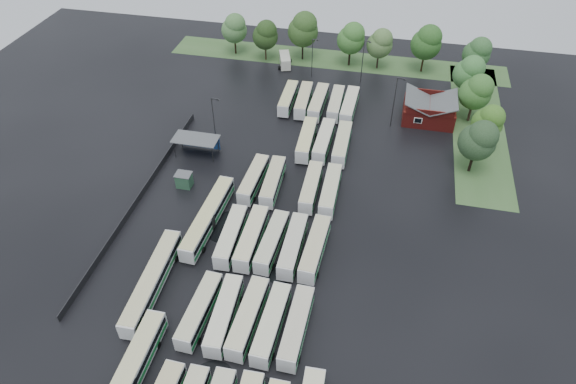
# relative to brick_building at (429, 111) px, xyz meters

# --- Properties ---
(ground) EXTENTS (160.00, 160.00, 0.00)m
(ground) POSITION_rel_brick_building_xyz_m (-24.00, -42.77, -1.87)
(ground) COLOR black
(ground) RESTS_ON ground
(brick_building) EXTENTS (10.07, 8.60, 5.39)m
(brick_building) POSITION_rel_brick_building_xyz_m (0.00, 0.00, 0.00)
(brick_building) COLOR maroon
(brick_building) RESTS_ON ground
(wash_shed) EXTENTS (8.20, 4.20, 3.58)m
(wash_shed) POSITION_rel_brick_building_xyz_m (-41.20, -20.74, 1.12)
(wash_shed) COLOR #2D2D30
(wash_shed) RESTS_ON ground
(utility_hut) EXTENTS (2.70, 2.20, 2.62)m
(utility_hut) POSITION_rel_brick_building_xyz_m (-40.20, -30.17, -0.55)
(utility_hut) COLOR #274D34
(utility_hut) RESTS_ON ground
(grass_strip_north) EXTENTS (80.00, 10.00, 0.01)m
(grass_strip_north) POSITION_rel_brick_building_xyz_m (-22.00, 22.03, -1.86)
(grass_strip_north) COLOR #3A5E2D
(grass_strip_north) RESTS_ON ground
(grass_strip_east) EXTENTS (10.00, 50.00, 0.01)m
(grass_strip_east) POSITION_rel_brick_building_xyz_m (10.00, 0.03, -1.86)
(grass_strip_east) COLOR #3A5E2D
(grass_strip_east) RESTS_ON ground
(west_fence) EXTENTS (0.10, 50.00, 1.20)m
(west_fence) POSITION_rel_brick_building_xyz_m (-46.20, -34.77, -1.27)
(west_fence) COLOR #2D2D30
(west_fence) RESTS_ON ground
(bus_r1c0) EXTENTS (2.86, 11.16, 3.08)m
(bus_r1c0) POSITION_rel_brick_building_xyz_m (-28.33, -55.16, -0.17)
(bus_r1c0) COLOR silver
(bus_r1c0) RESTS_ON ground
(bus_r1c1) EXTENTS (2.88, 11.40, 3.15)m
(bus_r1c1) POSITION_rel_brick_building_xyz_m (-25.02, -55.16, -0.14)
(bus_r1c1) COLOR silver
(bus_r1c1) RESTS_ON ground
(bus_r1c2) EXTENTS (2.89, 11.59, 3.20)m
(bus_r1c2) POSITION_rel_brick_building_xyz_m (-21.91, -54.93, -0.10)
(bus_r1c2) COLOR silver
(bus_r1c2) RESTS_ON ground
(bus_r1c3) EXTENTS (2.80, 11.45, 3.17)m
(bus_r1c3) POSITION_rel_brick_building_xyz_m (-18.77, -55.19, -0.12)
(bus_r1c3) COLOR silver
(bus_r1c3) RESTS_ON ground
(bus_r1c4) EXTENTS (2.61, 11.36, 3.15)m
(bus_r1c4) POSITION_rel_brick_building_xyz_m (-15.58, -54.97, -0.13)
(bus_r1c4) COLOR silver
(bus_r1c4) RESTS_ON ground
(bus_r2c0) EXTENTS (2.77, 11.36, 3.14)m
(bus_r2c0) POSITION_rel_brick_building_xyz_m (-28.31, -41.54, -0.14)
(bus_r2c0) COLOR silver
(bus_r2c0) RESTS_ON ground
(bus_r2c1) EXTENTS (2.49, 11.66, 3.24)m
(bus_r2c1) POSITION_rel_brick_building_xyz_m (-25.22, -41.26, -0.08)
(bus_r2c1) COLOR silver
(bus_r2c1) RESTS_ON ground
(bus_r2c2) EXTENTS (2.91, 11.22, 3.10)m
(bus_r2c2) POSITION_rel_brick_building_xyz_m (-22.11, -41.28, -0.16)
(bus_r2c2) COLOR silver
(bus_r2c2) RESTS_ON ground
(bus_r2c3) EXTENTS (2.43, 11.37, 3.16)m
(bus_r2c3) POSITION_rel_brick_building_xyz_m (-18.90, -41.45, -0.13)
(bus_r2c3) COLOR silver
(bus_r2c3) RESTS_ON ground
(bus_r2c4) EXTENTS (2.97, 11.69, 3.23)m
(bus_r2c4) POSITION_rel_brick_building_xyz_m (-15.67, -41.31, -0.09)
(bus_r2c4) COLOR silver
(bus_r2c4) RESTS_ON ground
(bus_r3c0) EXTENTS (2.79, 11.11, 3.07)m
(bus_r3c0) POSITION_rel_brick_building_xyz_m (-28.59, -27.89, -0.18)
(bus_r3c0) COLOR silver
(bus_r3c0) RESTS_ON ground
(bus_r3c1) EXTENTS (2.72, 11.21, 3.10)m
(bus_r3c1) POSITION_rel_brick_building_xyz_m (-25.24, -27.81, -0.16)
(bus_r3c1) COLOR silver
(bus_r3c1) RESTS_ON ground
(bus_r3c3) EXTENTS (2.50, 11.08, 3.08)m
(bus_r3c3) POSITION_rel_brick_building_xyz_m (-18.76, -27.79, -0.17)
(bus_r3c3) COLOR silver
(bus_r3c3) RESTS_ON ground
(bus_r3c4) EXTENTS (2.55, 11.39, 3.16)m
(bus_r3c4) POSITION_rel_brick_building_xyz_m (-15.48, -28.01, -0.13)
(bus_r3c4) COLOR silver
(bus_r3c4) RESTS_ON ground
(bus_r4c2) EXTENTS (2.82, 11.64, 3.22)m
(bus_r4c2) POSITION_rel_brick_building_xyz_m (-22.01, -14.70, -0.09)
(bus_r4c2) COLOR silver
(bus_r4c2) RESTS_ON ground
(bus_r4c3) EXTENTS (2.65, 11.51, 3.19)m
(bus_r4c3) POSITION_rel_brick_building_xyz_m (-18.80, -14.32, -0.11)
(bus_r4c3) COLOR silver
(bus_r4c3) RESTS_ON ground
(bus_r4c4) EXTENTS (2.56, 11.55, 3.21)m
(bus_r4c4) POSITION_rel_brick_building_xyz_m (-15.42, -14.59, -0.10)
(bus_r4c4) COLOR silver
(bus_r4c4) RESTS_ON ground
(bus_r5c0) EXTENTS (2.52, 11.03, 3.06)m
(bus_r5c0) POSITION_rel_brick_building_xyz_m (-28.58, -0.76, -0.18)
(bus_r5c0) COLOR silver
(bus_r5c0) RESTS_ON ground
(bus_r5c1) EXTENTS (2.89, 11.36, 3.14)m
(bus_r5c1) POSITION_rel_brick_building_xyz_m (-25.28, -0.85, -0.14)
(bus_r5c1) COLOR silver
(bus_r5c1) RESTS_ON ground
(bus_r5c2) EXTENTS (2.63, 11.59, 3.22)m
(bus_r5c2) POSITION_rel_brick_building_xyz_m (-22.14, -1.08, -0.10)
(bus_r5c2) COLOR silver
(bus_r5c2) RESTS_ON ground
(bus_r5c3) EXTENTS (2.53, 11.11, 3.08)m
(bus_r5c3) POSITION_rel_brick_building_xyz_m (-18.60, -0.72, -0.17)
(bus_r5c3) COLOR silver
(bus_r5c3) RESTS_ON ground
(bus_r5c4) EXTENTS (2.73, 11.70, 3.24)m
(bus_r5c4) POSITION_rel_brick_building_xyz_m (-15.73, -1.07, -0.08)
(bus_r5c4) COLOR silver
(bus_r5c4) RESTS_ON ground
(artic_bus_west_a) EXTENTS (2.61, 17.34, 3.21)m
(artic_bus_west_a) POSITION_rel_brick_building_xyz_m (-33.08, -66.02, -0.08)
(artic_bus_west_a) COLOR silver
(artic_bus_west_a) RESTS_ON ground
(artic_bus_west_b) EXTENTS (3.18, 17.30, 3.19)m
(artic_bus_west_b) POSITION_rel_brick_building_xyz_m (-32.98, -38.43, -0.09)
(artic_bus_west_b) COLOR silver
(artic_bus_west_b) RESTS_ON ground
(artic_bus_west_c) EXTENTS (3.01, 17.16, 3.17)m
(artic_bus_west_c) POSITION_rel_brick_building_xyz_m (-36.27, -52.03, -0.11)
(artic_bus_west_c) COLOR silver
(artic_bus_west_c) RESTS_ON ground
(minibus) EXTENTS (3.93, 6.47, 2.65)m
(minibus) POSITION_rel_brick_building_xyz_m (-33.13, 16.41, -0.39)
(minibus) COLOR beige
(minibus) RESTS_ON ground
(tree_north_0) EXTENTS (6.10, 6.10, 10.10)m
(tree_north_0) POSITION_rel_brick_building_xyz_m (-46.20, 20.10, 4.63)
(tree_north_0) COLOR black
(tree_north_0) RESTS_ON ground
(tree_north_1) EXTENTS (5.96, 5.96, 9.87)m
(tree_north_1) POSITION_rel_brick_building_xyz_m (-38.17, 18.46, 4.48)
(tree_north_1) COLOR #3B2C1B
(tree_north_1) RESTS_ON ground
(tree_north_2) EXTENTS (7.12, 7.12, 11.79)m
(tree_north_2) POSITION_rel_brick_building_xyz_m (-29.62, 20.61, 5.72)
(tree_north_2) COLOR black
(tree_north_2) RESTS_ON ground
(tree_north_3) EXTENTS (6.39, 6.39, 10.58)m
(tree_north_3) POSITION_rel_brick_building_xyz_m (-18.29, 19.92, 4.94)
(tree_north_3) COLOR black
(tree_north_3) RESTS_ON ground
(tree_north_4) EXTENTS (5.88, 5.88, 9.73)m
(tree_north_4) POSITION_rel_brick_building_xyz_m (-11.71, 19.81, 4.40)
(tree_north_4) COLOR black
(tree_north_4) RESTS_ON ground
(tree_north_5) EXTENTS (6.82, 6.82, 11.30)m
(tree_north_5) POSITION_rel_brick_building_xyz_m (-1.53, 20.39, 5.40)
(tree_north_5) COLOR black
(tree_north_5) RESTS_ON ground
(tree_north_6) EXTENTS (5.13, 5.12, 8.49)m
(tree_north_6) POSITION_rel_brick_building_xyz_m (9.29, 21.07, 3.59)
(tree_north_6) COLOR black
(tree_north_6) RESTS_ON ground
(tree_east_0) EXTENTS (6.35, 6.35, 10.51)m
(tree_east_0) POSITION_rel_brick_building_xyz_m (7.66, -15.53, 4.89)
(tree_east_0) COLOR black
(tree_east_0) RESTS_ON ground
(tree_east_1) EXTENTS (5.65, 5.65, 9.35)m
(tree_east_1) POSITION_rel_brick_building_xyz_m (9.95, -7.99, 4.15)
(tree_east_1) COLOR black
(tree_east_1) RESTS_ON ground
(tree_east_2) EXTENTS (6.24, 6.24, 10.34)m
(tree_east_2) POSITION_rel_brick_building_xyz_m (8.26, 1.33, 4.78)
(tree_east_2) COLOR #3A291D
(tree_east_2) RESTS_ON ground
(tree_east_3) EXTENTS (6.24, 6.24, 10.33)m
(tree_east_3) POSITION_rel_brick_building_xyz_m (7.25, 9.09, 4.78)
(tree_east_3) COLOR #322718
(tree_east_3) RESTS_ON ground
(tree_east_4) EXTENTS (6.02, 6.02, 9.97)m
(tree_east_4) POSITION_rel_brick_building_xyz_m (9.48, 19.34, 4.55)
(tree_east_4) COLOR black
(tree_east_4) RESTS_ON ground
(lamp_post_ne) EXTENTS (1.65, 0.32, 10.69)m
(lamp_post_ne) POSITION_rel_brick_building_xyz_m (-6.95, -4.10, 4.34)
(lamp_post_ne) COLOR #2D2D30
(lamp_post_ne) RESTS_ON ground
(lamp_post_nw) EXTENTS (1.61, 0.31, 10.47)m
(lamp_post_nw) POSITION_rel_brick_building_xyz_m (-38.41, -18.06, 4.21)
(lamp_post_nw) COLOR #2D2D30
(lamp_post_nw) RESTS_ON ground
(lamp_post_back_w) EXTENTS (1.40, 0.27, 9.07)m
(lamp_post_back_w) POSITION_rel_brick_building_xyz_m (-25.90, 12.49, 3.40)
(lamp_post_back_w) COLOR #2D2D30
(lamp_post_back_w) RESTS_ON ground
(lamp_post_back_e) EXTENTS (1.51, 0.29, 9.83)m
(lamp_post_back_e) POSITION_rel_brick_building_xyz_m (-14.72, 12.32, 3.84)
(lamp_post_back_e) COLOR #2D2D30
(lamp_post_back_e) RESTS_ON ground
(puddle_0) EXTENTS (5.17, 5.17, 0.01)m
(puddle_0) POSITION_rel_brick_building_xyz_m (-24.00, -63.13, -1.86)
(puddle_0) COLOR black
(puddle_0) RESTS_ON ground
(puddle_2) EXTENTS (7.19, 7.19, 0.01)m
(puddle_2) POSITION_rel_brick_building_xyz_m (-30.17, -38.19, -1.86)
(puddle_2) COLOR black
(puddle_2) RESTS_ON ground
(puddle_3) EXTENTS (4.25, 4.25, 0.01)m
(puddle_3) POSITION_rel_brick_building_xyz_m (-19.74, -45.55, -1.86)
(puddle_3) COLOR black
(puddle_3) RESTS_ON ground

